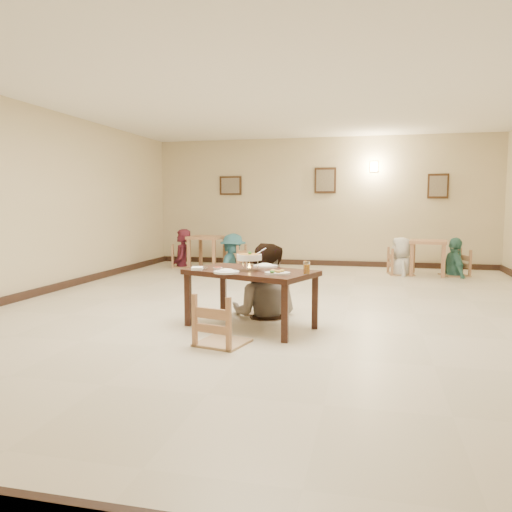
% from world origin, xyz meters
% --- Properties ---
extents(floor, '(10.00, 10.00, 0.00)m').
position_xyz_m(floor, '(0.00, 0.00, 0.00)').
color(floor, beige).
rests_on(floor, ground).
extents(ceiling, '(10.00, 10.00, 0.00)m').
position_xyz_m(ceiling, '(0.00, 0.00, 3.00)').
color(ceiling, white).
rests_on(ceiling, wall_back).
extents(wall_back, '(10.00, 0.00, 10.00)m').
position_xyz_m(wall_back, '(0.00, 5.00, 1.50)').
color(wall_back, beige).
rests_on(wall_back, floor).
extents(wall_front, '(10.00, 0.00, 10.00)m').
position_xyz_m(wall_front, '(0.00, -5.00, 1.50)').
color(wall_front, beige).
rests_on(wall_front, floor).
extents(wall_left, '(0.00, 10.00, 10.00)m').
position_xyz_m(wall_left, '(-4.00, 0.00, 1.50)').
color(wall_left, beige).
rests_on(wall_left, floor).
extents(baseboard_back, '(8.00, 0.06, 0.12)m').
position_xyz_m(baseboard_back, '(0.00, 4.97, 0.06)').
color(baseboard_back, black).
rests_on(baseboard_back, floor).
extents(baseboard_left, '(0.06, 10.00, 0.12)m').
position_xyz_m(baseboard_left, '(-3.97, 0.00, 0.06)').
color(baseboard_left, black).
rests_on(baseboard_left, floor).
extents(picture_a, '(0.55, 0.04, 0.45)m').
position_xyz_m(picture_a, '(-2.20, 4.96, 1.90)').
color(picture_a, '#372113').
rests_on(picture_a, wall_back).
extents(picture_b, '(0.50, 0.04, 0.60)m').
position_xyz_m(picture_b, '(0.10, 4.96, 2.00)').
color(picture_b, '#372113').
rests_on(picture_b, wall_back).
extents(picture_c, '(0.45, 0.04, 0.55)m').
position_xyz_m(picture_c, '(2.60, 4.96, 1.85)').
color(picture_c, '#372113').
rests_on(picture_c, wall_back).
extents(wall_sconce, '(0.16, 0.05, 0.22)m').
position_xyz_m(wall_sconce, '(1.20, 4.96, 2.30)').
color(wall_sconce, '#FFD88C').
rests_on(wall_sconce, wall_back).
extents(main_table, '(1.65, 1.27, 0.68)m').
position_xyz_m(main_table, '(-0.18, -1.21, 0.60)').
color(main_table, '#371B12').
rests_on(main_table, floor).
extents(chair_far, '(0.49, 0.49, 1.04)m').
position_xyz_m(chair_far, '(-0.13, -0.45, 0.52)').
color(chair_far, tan).
rests_on(chair_far, floor).
extents(chair_near, '(0.48, 0.48, 1.03)m').
position_xyz_m(chair_near, '(-0.30, -1.97, 0.51)').
color(chair_near, tan).
rests_on(chair_near, floor).
extents(main_diner, '(0.96, 0.77, 1.90)m').
position_xyz_m(main_diner, '(-0.15, -0.56, 0.95)').
color(main_diner, gray).
rests_on(main_diner, floor).
extents(curry_warmer, '(0.33, 0.29, 0.27)m').
position_xyz_m(curry_warmer, '(-0.19, -1.25, 0.84)').
color(curry_warmer, silver).
rests_on(curry_warmer, main_table).
extents(rice_plate_far, '(0.30, 0.30, 0.07)m').
position_xyz_m(rice_plate_far, '(-0.07, -0.90, 0.70)').
color(rice_plate_far, white).
rests_on(rice_plate_far, main_table).
extents(rice_plate_near, '(0.29, 0.29, 0.07)m').
position_xyz_m(rice_plate_near, '(-0.38, -1.52, 0.70)').
color(rice_plate_near, white).
rests_on(rice_plate_near, main_table).
extents(fried_plate, '(0.28, 0.28, 0.06)m').
position_xyz_m(fried_plate, '(0.19, -1.50, 0.71)').
color(fried_plate, white).
rests_on(fried_plate, main_table).
extents(chili_dish, '(0.11, 0.11, 0.02)m').
position_xyz_m(chili_dish, '(-0.59, -1.21, 0.70)').
color(chili_dish, white).
rests_on(chili_dish, main_table).
extents(napkin_cutlery, '(0.19, 0.28, 0.03)m').
position_xyz_m(napkin_cutlery, '(-0.80, -1.32, 0.70)').
color(napkin_cutlery, white).
rests_on(napkin_cutlery, main_table).
extents(drink_glass, '(0.07, 0.07, 0.14)m').
position_xyz_m(drink_glass, '(0.50, -1.39, 0.75)').
color(drink_glass, white).
rests_on(drink_glass, main_table).
extents(bg_table_left, '(0.80, 0.80, 0.73)m').
position_xyz_m(bg_table_left, '(-2.44, 3.86, 0.60)').
color(bg_table_left, '#AF7B56').
rests_on(bg_table_left, floor).
extents(bg_table_right, '(0.80, 0.80, 0.72)m').
position_xyz_m(bg_table_right, '(2.32, 3.83, 0.58)').
color(bg_table_right, '#AF7B56').
rests_on(bg_table_right, floor).
extents(bg_chair_ll, '(0.46, 0.46, 0.98)m').
position_xyz_m(bg_chair_ll, '(-3.06, 3.88, 0.49)').
color(bg_chair_ll, tan).
rests_on(bg_chair_ll, floor).
extents(bg_chair_lr, '(0.49, 0.49, 1.03)m').
position_xyz_m(bg_chair_lr, '(-1.83, 3.82, 0.51)').
color(bg_chair_lr, tan).
rests_on(bg_chair_lr, floor).
extents(bg_chair_rl, '(0.49, 0.49, 1.04)m').
position_xyz_m(bg_chair_rl, '(1.79, 3.79, 0.52)').
color(bg_chair_rl, tan).
rests_on(bg_chair_rl, floor).
extents(bg_chair_rr, '(0.48, 0.48, 1.02)m').
position_xyz_m(bg_chair_rr, '(2.85, 3.84, 0.51)').
color(bg_chair_rr, tan).
rests_on(bg_chair_rr, floor).
extents(bg_diner_a, '(0.61, 0.74, 1.76)m').
position_xyz_m(bg_diner_a, '(-3.06, 3.88, 0.88)').
color(bg_diner_a, '#521929').
rests_on(bg_diner_a, floor).
extents(bg_diner_b, '(0.65, 1.06, 1.60)m').
position_xyz_m(bg_diner_b, '(-1.83, 3.82, 0.80)').
color(bg_diner_b, teal).
rests_on(bg_diner_b, floor).
extents(bg_diner_c, '(0.60, 0.82, 1.55)m').
position_xyz_m(bg_diner_c, '(1.79, 3.79, 0.77)').
color(bg_diner_c, silver).
rests_on(bg_diner_c, floor).
extents(bg_diner_d, '(0.58, 0.98, 1.56)m').
position_xyz_m(bg_diner_d, '(2.85, 3.84, 0.78)').
color(bg_diner_d, teal).
rests_on(bg_diner_d, floor).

